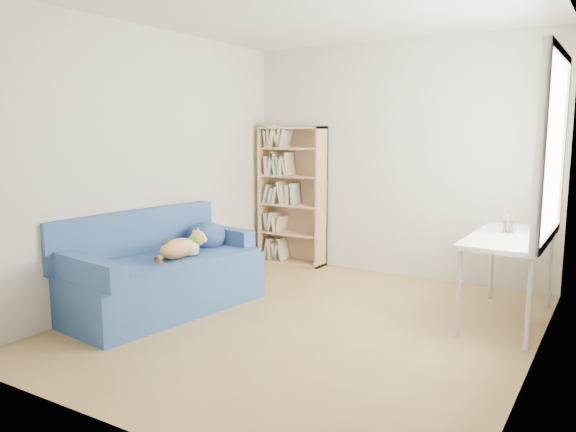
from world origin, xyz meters
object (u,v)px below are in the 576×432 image
object	(u,v)px
sofa	(162,272)
pen_cup	(508,226)
bookshelf	(292,201)
desk	(510,243)

from	to	relation	value
sofa	pen_cup	world-z (taller)	pen_cup
bookshelf	desk	world-z (taller)	bookshelf
bookshelf	pen_cup	xyz separation A→B (m)	(2.63, -0.76, 0.04)
pen_cup	sofa	bearing A→B (deg)	-152.59
bookshelf	pen_cup	distance (m)	2.74
desk	pen_cup	xyz separation A→B (m)	(-0.04, 0.13, 0.13)
sofa	bookshelf	world-z (taller)	bookshelf
bookshelf	desk	xyz separation A→B (m)	(2.68, -0.89, -0.09)
sofa	bookshelf	bearing A→B (deg)	95.49
desk	pen_cup	size ratio (longest dim) A/B	8.14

